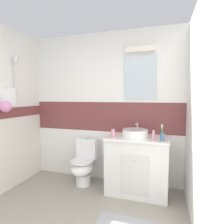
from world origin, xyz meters
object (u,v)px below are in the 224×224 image
at_px(sink_basin, 135,133).
at_px(toilet, 84,163).
at_px(toothbrush_cup, 162,136).
at_px(soap_dispenser, 113,133).
at_px(toothpaste_tube_upright, 153,135).

relative_size(sink_basin, toilet, 0.57).
relative_size(toothbrush_cup, soap_dispenser, 1.34).
distance_m(sink_basin, soap_dispenser, 0.34).
xyz_separation_m(sink_basin, toilet, (-0.85, 0.02, -0.56)).
bearing_deg(toilet, toothpaste_tube_upright, -8.83).
relative_size(toilet, soap_dispenser, 4.39).
bearing_deg(toothpaste_tube_upright, soap_dispenser, -179.47).
height_order(sink_basin, toilet, sink_basin).
bearing_deg(toothpaste_tube_upright, sink_basin, 150.27).
height_order(soap_dispenser, toothpaste_tube_upright, soap_dispenser).
bearing_deg(toilet, soap_dispenser, -17.94).
distance_m(sink_basin, toothpaste_tube_upright, 0.31).
xyz_separation_m(soap_dispenser, toothpaste_tube_upright, (0.56, 0.01, 0.01)).
bearing_deg(toothbrush_cup, toilet, 172.57).
distance_m(toilet, toothbrush_cup, 1.36).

